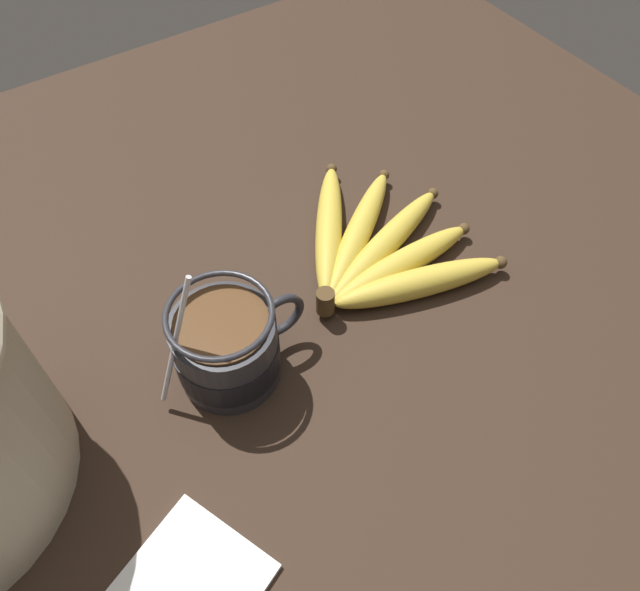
# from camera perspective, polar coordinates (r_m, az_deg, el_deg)

# --- Properties ---
(table) EXTENTS (1.29, 1.29, 0.04)m
(table) POSITION_cam_1_polar(r_m,az_deg,el_deg) (0.67, -0.18, -6.71)
(table) COLOR #332319
(table) RESTS_ON ground
(coffee_mug) EXTENTS (0.16, 0.10, 0.17)m
(coffee_mug) POSITION_cam_1_polar(r_m,az_deg,el_deg) (0.61, -8.47, -4.69)
(coffee_mug) COLOR #28282D
(coffee_mug) RESTS_ON table
(banana_bunch) EXTENTS (0.23, 0.26, 0.04)m
(banana_bunch) POSITION_cam_1_polar(r_m,az_deg,el_deg) (0.72, 5.36, 4.13)
(banana_bunch) COLOR #4C381E
(banana_bunch) RESTS_ON table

